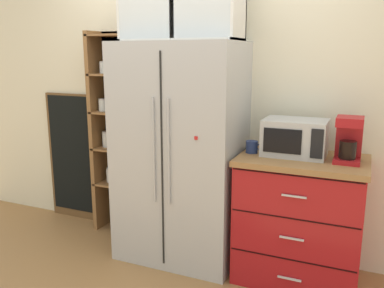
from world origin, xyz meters
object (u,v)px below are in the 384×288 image
microwave (295,137)px  mug_navy (252,147)px  refrigerator (181,154)px  bottle_cobalt (303,143)px  chalkboard_menu (74,157)px  coffee_maker (349,139)px

microwave → mug_navy: (-0.30, -0.06, -0.09)m
refrigerator → bottle_cobalt: bearing=-0.6°
bottle_cobalt → chalkboard_menu: bearing=172.4°
microwave → bottle_cobalt: size_ratio=1.76×
bottle_cobalt → chalkboard_menu: 2.31m
refrigerator → microwave: size_ratio=3.94×
mug_navy → bottle_cobalt: 0.38m
refrigerator → bottle_cobalt: size_ratio=6.95×
bottle_cobalt → chalkboard_menu: (-2.26, 0.30, -0.40)m
microwave → coffee_maker: (0.36, -0.04, 0.03)m
bottle_cobalt → chalkboard_menu: size_ratio=0.20×
refrigerator → chalkboard_menu: size_ratio=1.37×
chalkboard_menu → refrigerator: bearing=-12.4°
coffee_maker → microwave: bearing=173.3°
chalkboard_menu → bottle_cobalt: bearing=-7.6°
microwave → chalkboard_menu: (-2.19, 0.22, -0.42)m
microwave → bottle_cobalt: 0.11m
coffee_maker → chalkboard_menu: size_ratio=0.24×
refrigerator → microwave: refrigerator is taller
mug_navy → refrigerator: bearing=-178.9°
bottle_cobalt → chalkboard_menu: chalkboard_menu is taller
microwave → coffee_maker: coffee_maker is taller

